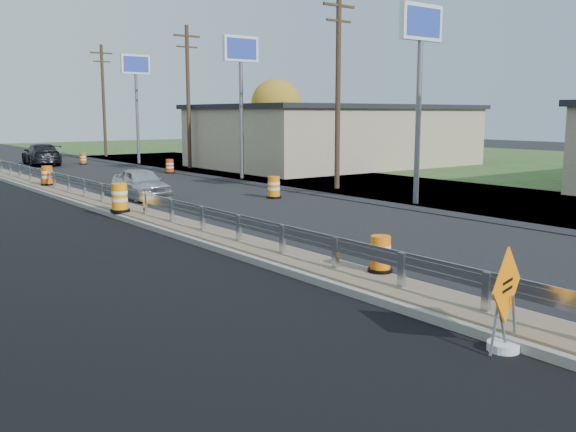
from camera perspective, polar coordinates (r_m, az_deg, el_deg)
ground at (r=17.68m, az=-4.37°, el=-2.89°), size 140.00×140.00×0.00m
grass_verge_far at (r=46.51m, az=20.91°, el=3.99°), size 40.00×120.00×0.03m
median at (r=24.67m, az=-14.48°, el=0.52°), size 1.60×55.00×0.23m
guardrail at (r=25.51m, az=-15.40°, el=2.15°), size 0.10×46.15×0.72m
retail_building_near at (r=46.00m, az=4.20°, el=7.18°), size 18.50×12.50×4.27m
pylon_sign_south at (r=26.63m, az=11.71°, el=14.97°), size 2.20×0.30×7.90m
pylon_sign_mid at (r=36.54m, az=-4.22°, el=13.48°), size 2.20×0.30×7.90m
pylon_sign_north at (r=48.86m, az=-13.38°, el=12.14°), size 2.20×0.30×7.90m
utility_pole_smid at (r=31.47m, az=4.47°, el=11.37°), size 1.90×0.26×9.40m
utility_pole_nmid at (r=43.85m, az=-8.87°, el=10.64°), size 1.90×0.26×9.40m
utility_pole_north at (r=57.49m, az=-16.08°, el=10.00°), size 1.90×0.26×9.40m
tree_far_yellow at (r=60.06m, az=-1.07°, el=9.92°), size 4.62×4.62×6.86m
caution_sign at (r=10.61m, az=18.68°, el=-9.17°), size 1.17×0.50×1.67m
barrel_median_near at (r=14.18m, az=8.22°, el=-3.42°), size 0.55×0.55×0.80m
barrel_median_mid at (r=23.38m, az=-14.74°, el=1.54°), size 0.69×0.69×1.01m
barrel_median_far at (r=33.21m, az=-20.61°, el=3.35°), size 0.64×0.64×0.93m
barrel_shoulder_near at (r=28.08m, az=-1.27°, el=2.53°), size 0.65×0.65×0.96m
barrel_shoulder_mid at (r=40.63m, az=-10.47°, el=4.35°), size 0.59×0.59×0.86m
barrel_shoulder_far at (r=49.36m, az=-17.75°, el=4.85°), size 0.55×0.55×0.81m
car_silver at (r=28.66m, az=-12.93°, el=2.85°), size 1.75×3.96×1.33m
car_dark_far at (r=49.64m, az=-21.07°, el=5.14°), size 2.80×5.53×1.54m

